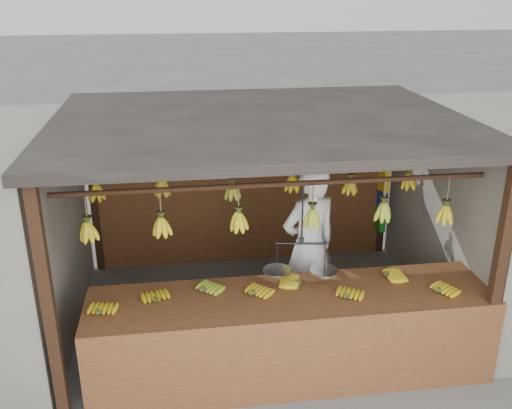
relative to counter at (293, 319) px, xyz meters
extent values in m
plane|color=#5B5B57|center=(-0.14, 1.24, -0.72)|extent=(80.00, 80.00, 0.00)
cube|color=black|center=(-2.14, -0.26, 0.43)|extent=(0.10, 0.10, 2.30)
cube|color=black|center=(1.86, -0.26, 0.43)|extent=(0.10, 0.10, 2.30)
cube|color=black|center=(-2.14, 2.74, 0.43)|extent=(0.10, 0.10, 2.30)
cube|color=black|center=(1.86, 2.74, 0.43)|extent=(0.10, 0.10, 2.30)
cube|color=black|center=(-0.14, 1.24, 1.63)|extent=(4.30, 3.30, 0.10)
cylinder|color=black|center=(-0.14, 0.24, 1.28)|extent=(4.00, 0.05, 0.05)
cylinder|color=black|center=(-0.14, 1.24, 1.28)|extent=(4.00, 0.05, 0.05)
cylinder|color=black|center=(-0.14, 2.24, 1.28)|extent=(4.00, 0.05, 0.05)
cube|color=brown|center=(-0.14, 2.74, 0.18)|extent=(4.00, 0.06, 1.80)
cube|color=brown|center=(0.01, 0.14, 0.14)|extent=(3.92, 0.87, 0.08)
cube|color=brown|center=(0.01, -0.30, -0.27)|extent=(3.92, 0.04, 0.90)
cube|color=black|center=(-1.86, -0.25, -0.31)|extent=(0.07, 0.07, 0.82)
cube|color=black|center=(1.87, -0.25, -0.31)|extent=(0.07, 0.07, 0.82)
cube|color=black|center=(-1.86, 0.52, -0.31)|extent=(0.07, 0.07, 0.82)
cube|color=black|center=(1.87, 0.52, -0.31)|extent=(0.07, 0.07, 0.82)
ellipsoid|color=gold|center=(-1.77, 0.01, 0.21)|extent=(0.22, 0.27, 0.06)
ellipsoid|color=gold|center=(-1.27, 0.17, 0.21)|extent=(0.23, 0.28, 0.06)
ellipsoid|color=#92A523|center=(-0.82, 0.27, 0.21)|extent=(0.30, 0.30, 0.06)
ellipsoid|color=gold|center=(-0.36, 0.14, 0.21)|extent=(0.30, 0.30, 0.06)
ellipsoid|color=gold|center=(0.11, 0.32, 0.21)|extent=(0.28, 0.24, 0.06)
ellipsoid|color=gold|center=(0.51, -0.04, 0.21)|extent=(0.28, 0.30, 0.06)
ellipsoid|color=gold|center=(1.03, 0.31, 0.21)|extent=(0.24, 0.18, 0.06)
ellipsoid|color=gold|center=(1.42, -0.06, 0.21)|extent=(0.30, 0.27, 0.06)
ellipsoid|color=gold|center=(-1.84, 0.28, 0.90)|extent=(0.16, 0.16, 0.28)
ellipsoid|color=gold|center=(-1.19, 0.24, 0.93)|extent=(0.16, 0.16, 0.28)
ellipsoid|color=gold|center=(-0.49, 0.20, 0.95)|extent=(0.16, 0.16, 0.28)
ellipsoid|color=#92A523|center=(0.19, 0.19, 0.95)|extent=(0.16, 0.16, 0.28)
ellipsoid|color=#92A523|center=(0.92, 0.28, 0.93)|extent=(0.16, 0.16, 0.28)
ellipsoid|color=gold|center=(1.52, 0.21, 0.90)|extent=(0.16, 0.16, 0.28)
ellipsoid|color=gold|center=(-1.88, 1.25, 0.93)|extent=(0.16, 0.16, 0.28)
ellipsoid|color=gold|center=(-1.19, 1.23, 0.95)|extent=(0.16, 0.16, 0.28)
ellipsoid|color=#92A523|center=(-0.45, 1.21, 0.88)|extent=(0.16, 0.16, 0.28)
ellipsoid|color=gold|center=(0.22, 1.25, 0.92)|extent=(0.16, 0.16, 0.28)
ellipsoid|color=gold|center=(0.88, 1.24, 0.86)|extent=(0.16, 0.16, 0.28)
ellipsoid|color=gold|center=(1.55, 1.20, 0.90)|extent=(0.16, 0.16, 0.28)
ellipsoid|color=gold|center=(-1.85, 2.21, 0.84)|extent=(0.16, 0.16, 0.28)
ellipsoid|color=#92A523|center=(-1.17, 2.23, 0.94)|extent=(0.16, 0.16, 0.28)
ellipsoid|color=gold|center=(-0.49, 2.24, 0.90)|extent=(0.16, 0.16, 0.28)
ellipsoid|color=gold|center=(0.19, 2.21, 0.92)|extent=(0.16, 0.16, 0.28)
ellipsoid|color=gold|center=(0.84, 2.22, 0.96)|extent=(0.16, 0.16, 0.28)
ellipsoid|color=gold|center=(1.52, 2.27, 0.84)|extent=(0.16, 0.16, 0.28)
cylinder|color=black|center=(0.11, 0.24, 0.98)|extent=(0.02, 0.02, 0.61)
cylinder|color=black|center=(0.11, 0.24, 0.67)|extent=(0.49, 0.10, 0.02)
cylinder|color=silver|center=(-0.11, 0.27, 0.37)|extent=(0.27, 0.27, 0.02)
cylinder|color=silver|center=(0.34, 0.20, 0.37)|extent=(0.27, 0.27, 0.02)
imported|color=white|center=(0.40, 1.08, 0.23)|extent=(0.81, 0.66, 1.90)
cube|color=red|center=(1.80, 2.59, 0.77)|extent=(0.08, 0.26, 0.34)
cube|color=yellow|center=(1.80, 2.59, 0.43)|extent=(0.08, 0.26, 0.34)
cube|color=#1426BF|center=(1.80, 2.59, 0.12)|extent=(0.08, 0.26, 0.34)
cube|color=#199926|center=(1.80, 2.59, -0.14)|extent=(0.08, 0.26, 0.34)
camera|label=1|loc=(-1.01, -4.56, 3.00)|focal=40.00mm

